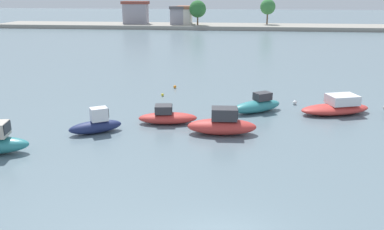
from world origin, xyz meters
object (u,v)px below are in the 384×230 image
Objects in this scene: moored_boat_1 at (96,124)px; mooring_buoy_3 at (162,95)px; moored_boat_4 at (257,105)px; moored_boat_3 at (222,124)px; mooring_buoy_2 at (175,87)px; mooring_buoy_1 at (295,103)px; moored_boat_5 at (337,107)px; moored_boat_2 at (167,117)px.

moored_boat_1 is 14.09× the size of mooring_buoy_3.
moored_boat_3 is at bearing -149.46° from moored_boat_4.
moored_boat_4 is at bearing -43.20° from mooring_buoy_2.
moored_boat_3 is at bearing -125.97° from mooring_buoy_1.
mooring_buoy_3 is (-14.00, 3.72, -0.41)m from moored_boat_5.
moored_boat_1 is 4.91m from moored_boat_2.
mooring_buoy_2 is at bearing 134.90° from moored_boat_5.
moored_boat_5 is at bearing -32.06° from moored_boat_4.
mooring_buoy_1 is at bearing -23.31° from mooring_buoy_2.
moored_boat_3 is 10.79m from mooring_buoy_3.
moored_boat_1 is 0.77× the size of moored_boat_3.
moored_boat_2 is at bearing -83.96° from mooring_buoy_2.
moored_boat_3 reaches higher than mooring_buoy_2.
mooring_buoy_2 is (-5.01, 12.24, -0.49)m from moored_boat_3.
moored_boat_2 is 12.82m from moored_boat_5.
mooring_buoy_3 is at bearing 118.09° from moored_boat_3.
moored_boat_2 is 17.17× the size of mooring_buoy_3.
moored_boat_3 is 0.79× the size of moored_boat_5.
moored_boat_1 reaches higher than moored_boat_2.
moored_boat_1 is 8.19m from moored_boat_3.
moored_boat_1 is 13.33m from mooring_buoy_2.
moored_boat_2 is 11.19m from mooring_buoy_1.
moored_boat_4 is at bearing 164.04° from moored_boat_5.
moored_boat_3 is 1.06× the size of moored_boat_4.
moored_boat_1 is 17.63m from moored_boat_5.
moored_boat_1 is 0.82× the size of moored_boat_2.
mooring_buoy_3 is (-8.09, 3.95, -0.41)m from moored_boat_4.
moored_boat_3 is 18.34× the size of mooring_buoy_3.
moored_boat_3 reaches higher than mooring_buoy_1.
moored_boat_5 reaches higher than mooring_buoy_1.
moored_boat_2 reaches higher than mooring_buoy_2.
moored_boat_4 is 17.35× the size of mooring_buoy_3.
mooring_buoy_2 is at bearing 44.49° from moored_boat_1.
mooring_buoy_3 is (-0.63, -3.06, -0.02)m from mooring_buoy_2.
moored_boat_4 is (10.61, 5.93, -0.03)m from moored_boat_1.
mooring_buoy_1 reaches higher than mooring_buoy_2.
moored_boat_1 is at bearing -177.76° from moored_boat_5.
moored_boat_1 reaches higher than mooring_buoy_1.
moored_boat_4 is at bearing -141.88° from mooring_buoy_1.
mooring_buoy_2 is at bearing 102.46° from moored_boat_4.
moored_boat_4 reaches higher than mooring_buoy_3.
moored_boat_3 is 9.99m from moored_boat_5.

